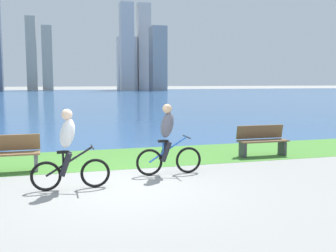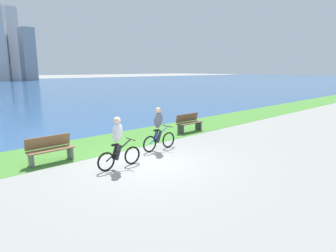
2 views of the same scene
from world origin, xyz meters
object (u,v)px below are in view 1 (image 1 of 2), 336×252
bench_near_path (8,154)px  cyclist_trailing (68,149)px  bench_far_along_path (262,141)px  cyclist_lead (168,140)px

bench_near_path → cyclist_trailing: bearing=-55.7°
cyclist_trailing → bench_far_along_path: 6.05m
cyclist_lead → bench_near_path: size_ratio=1.12×
cyclist_lead → bench_far_along_path: cyclist_lead is taller
cyclist_lead → bench_near_path: (-3.67, 1.33, -0.38)m
cyclist_trailing → bench_far_along_path: size_ratio=1.10×
bench_far_along_path → cyclist_lead: bearing=-155.5°
bench_near_path → bench_far_along_path: 7.00m
bench_near_path → bench_far_along_path: same height
cyclist_trailing → bench_near_path: cyclist_trailing is taller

